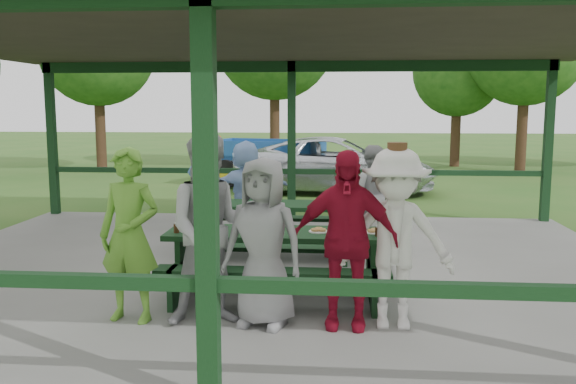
# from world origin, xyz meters

# --- Properties ---
(ground) EXTENTS (90.00, 90.00, 0.00)m
(ground) POSITION_xyz_m (0.00, 0.00, 0.00)
(ground) COLOR #29571B
(ground) RESTS_ON ground
(concrete_slab) EXTENTS (10.00, 8.00, 0.10)m
(concrete_slab) POSITION_xyz_m (0.00, 0.00, 0.05)
(concrete_slab) COLOR slate
(concrete_slab) RESTS_ON ground
(pavilion_structure) EXTENTS (10.60, 8.60, 3.24)m
(pavilion_structure) POSITION_xyz_m (0.00, 0.00, 3.17)
(pavilion_structure) COLOR black
(pavilion_structure) RESTS_ON concrete_slab
(picnic_table_near) EXTENTS (2.50, 1.39, 0.75)m
(picnic_table_near) POSITION_xyz_m (0.23, -1.20, 0.57)
(picnic_table_near) COLOR black
(picnic_table_near) RESTS_ON concrete_slab
(picnic_table_far) EXTENTS (2.49, 1.39, 0.75)m
(picnic_table_far) POSITION_xyz_m (-0.05, 0.80, 0.57)
(picnic_table_far) COLOR black
(picnic_table_far) RESTS_ON concrete_slab
(table_setting) EXTENTS (2.35, 0.45, 0.10)m
(table_setting) POSITION_xyz_m (0.44, -1.19, 0.88)
(table_setting) COLOR white
(table_setting) RESTS_ON picnic_table_near
(contestant_green) EXTENTS (0.70, 0.52, 1.75)m
(contestant_green) POSITION_xyz_m (-1.16, -2.13, 0.98)
(contestant_green) COLOR #5A982D
(contestant_green) RESTS_ON concrete_slab
(contestant_grey_left) EXTENTS (1.08, 0.94, 1.90)m
(contestant_grey_left) POSITION_xyz_m (-0.32, -2.14, 1.05)
(contestant_grey_left) COLOR gray
(contestant_grey_left) RESTS_ON concrete_slab
(contestant_grey_mid) EXTENTS (0.92, 0.72, 1.67)m
(contestant_grey_mid) POSITION_xyz_m (0.19, -2.15, 0.93)
(contestant_grey_mid) COLOR gray
(contestant_grey_mid) RESTS_ON concrete_slab
(contestant_red) EXTENTS (1.04, 0.48, 1.74)m
(contestant_red) POSITION_xyz_m (0.98, -2.12, 0.97)
(contestant_red) COLOR maroon
(contestant_red) RESTS_ON concrete_slab
(contestant_white_fedora) EXTENTS (1.15, 0.68, 1.81)m
(contestant_white_fedora) POSITION_xyz_m (1.47, -2.10, 0.98)
(contestant_white_fedora) COLOR silver
(contestant_white_fedora) RESTS_ON concrete_slab
(spectator_lblue) EXTENTS (1.57, 0.98, 1.61)m
(spectator_lblue) POSITION_xyz_m (-0.59, 1.78, 0.91)
(spectator_lblue) COLOR #95B6E6
(spectator_lblue) RESTS_ON concrete_slab
(spectator_blue) EXTENTS (0.66, 0.51, 1.60)m
(spectator_blue) POSITION_xyz_m (-1.32, 2.07, 0.90)
(spectator_blue) COLOR #4777B8
(spectator_blue) RESTS_ON concrete_slab
(spectator_grey) EXTENTS (0.82, 0.68, 1.56)m
(spectator_grey) POSITION_xyz_m (1.42, 1.59, 0.88)
(spectator_grey) COLOR #939396
(spectator_grey) RESTS_ON concrete_slab
(pickup_truck) EXTENTS (5.44, 2.87, 1.46)m
(pickup_truck) POSITION_xyz_m (0.84, 8.11, 0.73)
(pickup_truck) COLOR silver
(pickup_truck) RESTS_ON ground
(farm_trailer) EXTENTS (4.08, 2.42, 1.42)m
(farm_trailer) POSITION_xyz_m (-1.08, 9.11, 0.70)
(farm_trailer) COLOR navy
(farm_trailer) RESTS_ON ground
(tree_far_left) EXTENTS (4.02, 4.02, 6.28)m
(tree_far_left) POSITION_xyz_m (-7.49, 13.00, 4.25)
(tree_far_left) COLOR #331F14
(tree_far_left) RESTS_ON ground
(tree_left) EXTENTS (4.39, 4.39, 6.86)m
(tree_left) POSITION_xyz_m (-1.47, 14.53, 4.65)
(tree_left) COLOR #331F14
(tree_left) RESTS_ON ground
(tree_mid) EXTENTS (3.32, 3.32, 5.19)m
(tree_mid) POSITION_xyz_m (5.27, 15.54, 3.51)
(tree_mid) COLOR #331F14
(tree_mid) RESTS_ON ground
(tree_right) EXTENTS (4.03, 4.03, 6.29)m
(tree_right) POSITION_xyz_m (7.16, 13.68, 4.26)
(tree_right) COLOR #331F14
(tree_right) RESTS_ON ground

